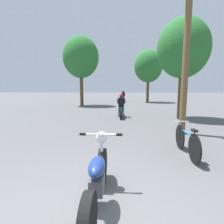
{
  "coord_description": "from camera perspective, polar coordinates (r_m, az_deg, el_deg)",
  "views": [
    {
      "loc": [
        0.37,
        -2.2,
        1.8
      ],
      "look_at": [
        0.0,
        4.2,
        0.9
      ],
      "focal_mm": 28.0,
      "sensor_mm": 36.0,
      "label": 1
    }
  ],
  "objects": [
    {
      "name": "ground_plane",
      "position": [
        2.86,
        -5.69,
        -30.99
      ],
      "size": [
        120.0,
        120.0,
        0.0
      ],
      "primitive_type": "plane",
      "color": "#515154"
    },
    {
      "name": "utility_pole",
      "position": [
        7.36,
        23.01,
        16.38
      ],
      "size": [
        1.1,
        0.24,
        5.73
      ],
      "color": "brown",
      "rests_on": "ground"
    },
    {
      "name": "roadside_tree_right_near",
      "position": [
        11.04,
        22.24,
        18.61
      ],
      "size": [
        2.87,
        2.59,
        5.62
      ],
      "color": "#513A23",
      "rests_on": "ground"
    },
    {
      "name": "roadside_tree_right_far",
      "position": [
        22.13,
        11.79,
        14.4
      ],
      "size": [
        3.37,
        3.03,
        6.29
      ],
      "color": "#513A23",
      "rests_on": "ground"
    },
    {
      "name": "roadside_tree_left",
      "position": [
        17.88,
        -10.13,
        17.13
      ],
      "size": [
        3.45,
        3.1,
        6.68
      ],
      "color": "#513A23",
      "rests_on": "ground"
    },
    {
      "name": "motorcycle_foreground",
      "position": [
        2.81,
        -4.77,
        -20.93
      ],
      "size": [
        0.74,
        2.08,
        1.02
      ],
      "color": "black",
      "rests_on": "ground"
    },
    {
      "name": "motorcycle_rider_lead",
      "position": [
        10.65,
        3.0,
        1.16
      ],
      "size": [
        0.5,
        2.14,
        1.42
      ],
      "color": "black",
      "rests_on": "ground"
    },
    {
      "name": "motorcycle_rider_far",
      "position": [
        22.18,
        3.68,
        4.72
      ],
      "size": [
        0.5,
        2.0,
        1.4
      ],
      "color": "black",
      "rests_on": "ground"
    },
    {
      "name": "bicycle_parked",
      "position": [
        5.11,
        23.17,
        -8.74
      ],
      "size": [
        0.44,
        1.77,
        0.84
      ],
      "color": "black",
      "rests_on": "ground"
    }
  ]
}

